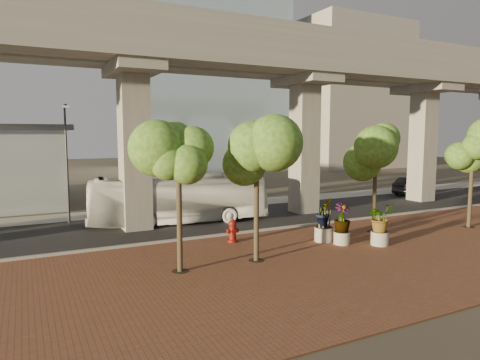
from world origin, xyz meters
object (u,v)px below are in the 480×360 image
parked_car (411,186)px  fire_hydrant (233,231)px  planter_front (380,220)px  transit_bus (179,199)px

parked_car → fire_hydrant: parked_car is taller
fire_hydrant → planter_front: planter_front is taller
parked_car → transit_bus: bearing=75.2°
transit_bus → parked_car: 23.65m
fire_hydrant → planter_front: 7.48m
fire_hydrant → parked_car: bearing=20.6°
transit_bus → fire_hydrant: bearing=-164.7°
transit_bus → parked_car: (23.49, 2.66, -0.77)m
parked_car → fire_hydrant: bearing=89.4°
transit_bus → fire_hydrant: (0.90, -5.85, -0.90)m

